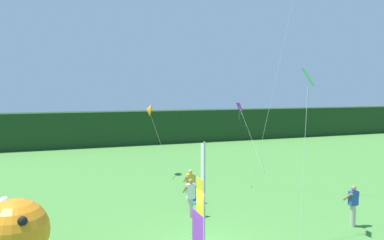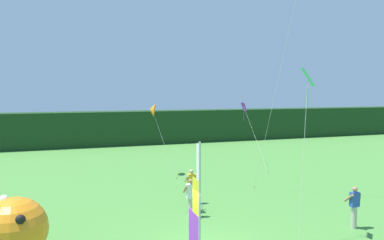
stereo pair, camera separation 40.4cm
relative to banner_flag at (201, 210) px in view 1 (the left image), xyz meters
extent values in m
cube|color=#193819|center=(0.62, 27.01, -0.22)|extent=(80.00, 2.40, 3.38)
cylinder|color=#B7B7BC|center=(0.00, -0.29, 0.08)|extent=(0.06, 0.06, 3.99)
cube|color=purple|center=(0.00, 0.22, -0.66)|extent=(0.02, 0.97, 1.06)
cube|color=yellow|center=(0.00, 0.04, 0.40)|extent=(0.02, 0.60, 1.06)
cube|color=white|center=(0.00, -0.15, 1.46)|extent=(0.02, 0.23, 1.06)
cylinder|color=#2D334C|center=(1.93, 6.40, -1.46)|extent=(0.22, 0.22, 0.90)
cube|color=yellow|center=(1.93, 6.40, -0.73)|extent=(0.36, 0.20, 0.55)
sphere|color=tan|center=(1.93, 6.40, -0.34)|extent=(0.20, 0.20, 0.20)
cylinder|color=tan|center=(1.70, 6.46, -0.68)|extent=(0.09, 0.48, 0.42)
cylinder|color=tan|center=(2.16, 6.41, -0.78)|extent=(0.09, 0.14, 0.56)
cylinder|color=#B7B2A3|center=(1.33, 4.63, -1.50)|extent=(0.22, 0.22, 0.82)
cube|color=white|center=(1.33, 4.63, -0.77)|extent=(0.36, 0.20, 0.63)
sphere|color=#A37556|center=(1.33, 4.63, -0.33)|extent=(0.20, 0.20, 0.20)
cylinder|color=#A37556|center=(1.10, 4.70, -0.68)|extent=(0.09, 0.48, 0.42)
cylinder|color=#A37556|center=(1.56, 4.64, -0.78)|extent=(0.09, 0.14, 0.56)
cylinder|color=#B7B2A3|center=(7.07, 1.43, -1.47)|extent=(0.22, 0.22, 0.87)
cube|color=#284CA8|center=(7.07, 1.43, -0.75)|extent=(0.36, 0.20, 0.58)
sphere|color=#A37556|center=(7.07, 1.43, -0.34)|extent=(0.20, 0.20, 0.20)
cylinder|color=#A37556|center=(6.84, 1.49, -0.69)|extent=(0.09, 0.48, 0.42)
cylinder|color=#A37556|center=(7.30, 1.44, -0.78)|extent=(0.09, 0.14, 0.56)
sphere|color=orange|center=(-5.23, 2.54, -0.88)|extent=(2.05, 2.05, 2.05)
sphere|color=white|center=(-5.56, 2.87, 0.03)|extent=(0.29, 0.29, 0.29)
sphere|color=black|center=(-4.95, 1.74, -0.31)|extent=(0.29, 0.29, 0.29)
cylinder|color=#BCBCC1|center=(1.49, 4.97, -1.70)|extent=(0.03, 0.03, 0.42)
cylinder|color=#BCBCC1|center=(1.97, 4.97, -1.70)|extent=(0.03, 0.03, 0.42)
cylinder|color=#BCBCC1|center=(1.49, 5.45, -1.70)|extent=(0.03, 0.03, 0.42)
cylinder|color=#BCBCC1|center=(1.97, 5.45, -1.70)|extent=(0.03, 0.03, 0.42)
cube|color=#1E66B2|center=(1.73, 5.21, -1.47)|extent=(0.48, 0.48, 0.03)
cube|color=#1E66B2|center=(1.73, 5.45, -1.24)|extent=(0.48, 0.03, 0.44)
cylinder|color=brown|center=(8.83, 11.10, -1.87)|extent=(0.03, 0.03, 0.08)
cylinder|color=silver|center=(8.88, 13.08, 0.20)|extent=(0.13, 3.98, 4.24)
cube|color=purple|center=(8.94, 15.06, 2.32)|extent=(0.32, 0.51, 0.64)
cylinder|color=purple|center=(8.94, 15.06, 1.63)|extent=(0.02, 0.02, 0.70)
cylinder|color=silver|center=(4.35, 1.00, 1.05)|extent=(0.78, 0.76, 5.92)
cube|color=green|center=(4.73, 1.37, 4.01)|extent=(0.71, 0.71, 0.68)
cylinder|color=green|center=(4.73, 1.37, 3.26)|extent=(0.02, 0.02, 0.70)
cylinder|color=brown|center=(2.58, 11.39, -1.87)|extent=(0.03, 0.03, 0.08)
cylinder|color=silver|center=(2.02, 12.23, 0.20)|extent=(1.14, 1.70, 4.22)
cone|color=orange|center=(1.45, 13.08, 2.30)|extent=(0.66, 0.93, 0.87)
cylinder|color=brown|center=(6.15, 8.00, -1.87)|extent=(0.03, 0.03, 0.08)
cylinder|color=silver|center=(6.75, 6.72, 4.02)|extent=(1.23, 2.58, 11.85)
camera|label=1|loc=(-3.75, -9.75, 3.50)|focal=34.02mm
camera|label=2|loc=(-3.37, -9.88, 3.50)|focal=34.02mm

